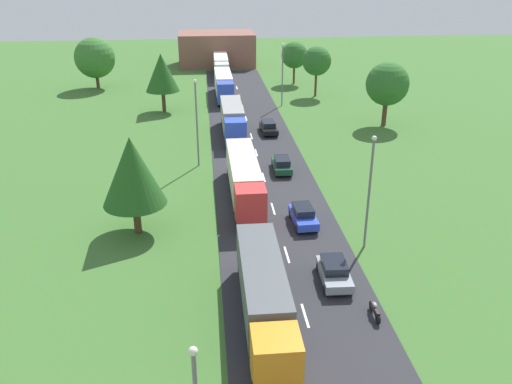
% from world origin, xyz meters
% --- Properties ---
extents(road, '(10.00, 140.00, 0.06)m').
position_xyz_m(road, '(0.00, 24.50, 0.03)').
color(road, '#2B2B30').
rests_on(road, ground).
extents(lane_marking_centre, '(0.16, 120.24, 0.01)m').
position_xyz_m(lane_marking_centre, '(0.00, 20.60, 0.07)').
color(lane_marking_centre, white).
rests_on(lane_marking_centre, road).
extents(truck_lead, '(2.56, 12.82, 3.49)m').
position_xyz_m(truck_lead, '(-2.58, 16.08, 2.08)').
color(truck_lead, orange).
rests_on(truck_lead, road).
extents(truck_second, '(2.57, 13.92, 3.55)m').
position_xyz_m(truck_second, '(-2.32, 34.20, 2.12)').
color(truck_second, red).
rests_on(truck_second, road).
extents(truck_third, '(2.54, 11.81, 3.61)m').
position_xyz_m(truck_third, '(-2.23, 53.40, 2.13)').
color(truck_third, blue).
rests_on(truck_third, road).
extents(truck_fourth, '(2.55, 12.73, 3.62)m').
position_xyz_m(truck_fourth, '(-2.47, 72.76, 2.15)').
color(truck_fourth, blue).
rests_on(truck_fourth, road).
extents(truck_fifth, '(2.63, 14.10, 3.52)m').
position_xyz_m(truck_fifth, '(-2.23, 89.83, 2.10)').
color(truck_fifth, white).
rests_on(truck_fifth, road).
extents(car_second, '(2.00, 4.09, 1.52)m').
position_xyz_m(car_second, '(2.63, 20.02, 0.85)').
color(car_second, '#8C939E').
rests_on(car_second, road).
extents(car_third, '(1.91, 4.05, 1.57)m').
position_xyz_m(car_third, '(2.08, 28.58, 0.87)').
color(car_third, blue).
rests_on(car_third, road).
extents(car_fourth, '(1.84, 4.30, 1.53)m').
position_xyz_m(car_fourth, '(2.04, 40.50, 0.85)').
color(car_fourth, '#19472D').
rests_on(car_fourth, road).
extents(car_fifth, '(1.94, 4.59, 1.47)m').
position_xyz_m(car_fifth, '(2.29, 53.73, 0.83)').
color(car_fifth, black).
rests_on(car_fifth, road).
extents(motorcycle_courier, '(0.28, 1.94, 0.91)m').
position_xyz_m(motorcycle_courier, '(4.20, 15.97, 0.54)').
color(motorcycle_courier, black).
rests_on(motorcycle_courier, road).
extents(lamppost_second, '(0.36, 0.36, 8.87)m').
position_xyz_m(lamppost_second, '(6.08, 24.53, 4.92)').
color(lamppost_second, slate).
rests_on(lamppost_second, ground).
extents(lamppost_third, '(0.36, 0.36, 9.16)m').
position_xyz_m(lamppost_third, '(-6.48, 43.16, 5.07)').
color(lamppost_third, slate).
rests_on(lamppost_third, ground).
extents(lamppost_fourth, '(0.36, 0.36, 9.07)m').
position_xyz_m(lamppost_fourth, '(5.89, 66.93, 5.02)').
color(lamppost_fourth, slate).
rests_on(lamppost_fourth, ground).
extents(tree_oak, '(4.73, 4.73, 8.18)m').
position_xyz_m(tree_oak, '(-11.37, 65.46, 5.55)').
color(tree_oak, '#513823').
rests_on(tree_oak, ground).
extents(tree_birch, '(4.96, 4.96, 8.02)m').
position_xyz_m(tree_birch, '(-11.33, 28.62, 5.27)').
color(tree_birch, '#513823').
rests_on(tree_birch, ground).
extents(tree_pine, '(4.52, 4.52, 7.81)m').
position_xyz_m(tree_pine, '(12.08, 72.41, 5.53)').
color(tree_pine, '#513823').
rests_on(tree_pine, ground).
extents(tree_elm, '(6.65, 6.65, 8.41)m').
position_xyz_m(tree_elm, '(-23.38, 81.65, 5.07)').
color(tree_elm, '#513823').
rests_on(tree_elm, ground).
extents(tree_ash, '(4.51, 4.51, 7.21)m').
position_xyz_m(tree_ash, '(10.16, 81.80, 4.93)').
color(tree_ash, '#513823').
rests_on(tree_ash, ground).
extents(tree_lime, '(5.50, 5.50, 8.24)m').
position_xyz_m(tree_lime, '(17.77, 55.60, 5.46)').
color(tree_lime, '#513823').
rests_on(tree_lime, ground).
extents(distant_building, '(15.11, 10.53, 6.48)m').
position_xyz_m(distant_building, '(-2.61, 101.00, 3.24)').
color(distant_building, brown).
rests_on(distant_building, ground).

